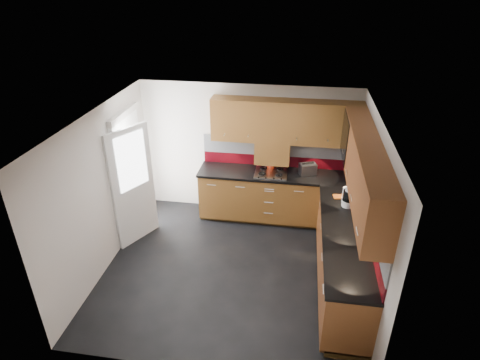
% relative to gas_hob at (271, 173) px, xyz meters
% --- Properties ---
extents(room, '(4.00, 3.80, 2.64)m').
position_rel_gas_hob_xyz_m(room, '(-0.45, -1.47, 0.54)').
color(room, black).
extents(base_cabinets, '(2.70, 3.20, 0.95)m').
position_rel_gas_hob_xyz_m(base_cabinets, '(0.62, -0.75, -0.52)').
color(base_cabinets, brown).
rests_on(base_cabinets, room).
extents(countertop, '(2.72, 3.22, 0.04)m').
position_rel_gas_hob_xyz_m(countertop, '(0.60, -0.77, -0.03)').
color(countertop, black).
rests_on(countertop, base_cabinets).
extents(backsplash, '(2.70, 3.20, 0.54)m').
position_rel_gas_hob_xyz_m(backsplash, '(0.83, -0.54, 0.26)').
color(backsplash, maroon).
rests_on(backsplash, countertop).
extents(upper_cabinets, '(2.50, 3.20, 0.72)m').
position_rel_gas_hob_xyz_m(upper_cabinets, '(0.78, -0.69, 0.88)').
color(upper_cabinets, brown).
rests_on(upper_cabinets, room).
extents(extractor_hood, '(0.60, 0.33, 0.40)m').
position_rel_gas_hob_xyz_m(extractor_hood, '(0.00, 0.17, 0.33)').
color(extractor_hood, brown).
rests_on(extractor_hood, room).
extents(glass_cabinet, '(0.32, 0.80, 0.66)m').
position_rel_gas_hob_xyz_m(glass_cabinet, '(1.26, -0.40, 0.91)').
color(glass_cabinet, black).
rests_on(glass_cabinet, room).
extents(back_door, '(0.42, 1.19, 2.04)m').
position_rel_gas_hob_xyz_m(back_door, '(-2.23, -0.72, 0.08)').
color(back_door, white).
rests_on(back_door, room).
extents(gas_hob, '(0.56, 0.49, 0.04)m').
position_rel_gas_hob_xyz_m(gas_hob, '(0.00, 0.00, 0.00)').
color(gas_hob, silver).
rests_on(gas_hob, countertop).
extents(utensil_pot, '(0.13, 0.13, 0.47)m').
position_rel_gas_hob_xyz_m(utensil_pot, '(-0.02, 0.18, 0.09)').
color(utensil_pot, red).
rests_on(utensil_pot, countertop).
extents(toaster, '(0.32, 0.26, 0.20)m').
position_rel_gas_hob_xyz_m(toaster, '(0.62, 0.08, 0.08)').
color(toaster, silver).
rests_on(toaster, countertop).
extents(food_processor, '(0.18, 0.18, 0.30)m').
position_rel_gas_hob_xyz_m(food_processor, '(1.22, -0.90, 0.12)').
color(food_processor, white).
rests_on(food_processor, countertop).
extents(paper_towel, '(0.14, 0.14, 0.24)m').
position_rel_gas_hob_xyz_m(paper_towel, '(1.20, -0.77, 0.11)').
color(paper_towel, white).
rests_on(paper_towel, countertop).
extents(orange_cloth, '(0.18, 0.16, 0.02)m').
position_rel_gas_hob_xyz_m(orange_cloth, '(1.11, -0.65, -0.01)').
color(orange_cloth, '#D06017').
rests_on(orange_cloth, countertop).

